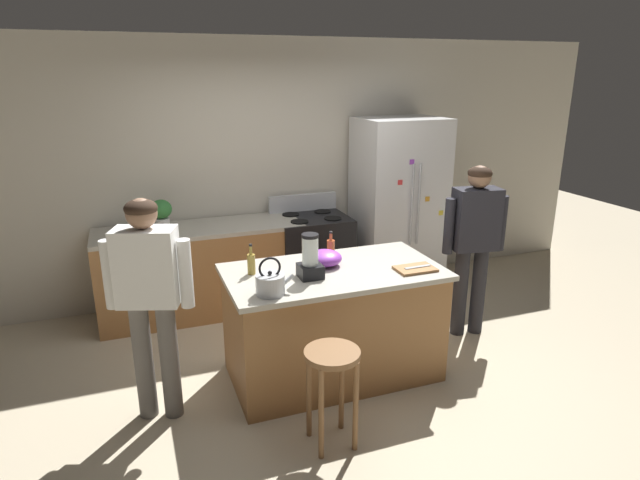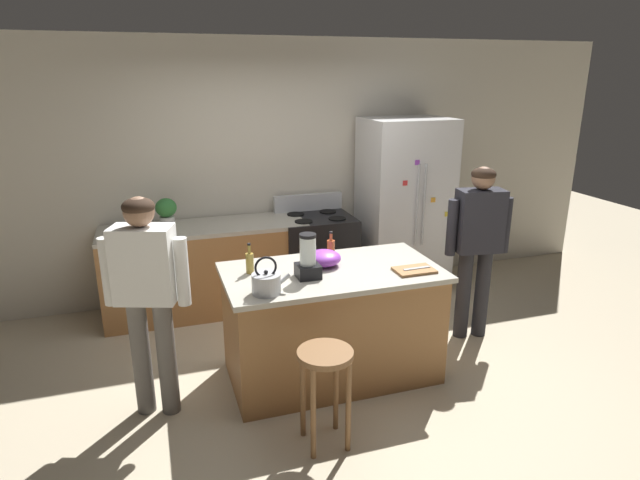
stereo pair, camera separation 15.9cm
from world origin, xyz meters
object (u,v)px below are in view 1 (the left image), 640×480
bottle_cooking_sauce (331,248)px  mixing_bowl (325,258)px  kitchen_island (333,323)px  bar_stool (332,372)px  stove_range (311,257)px  bottle_vinegar (251,263)px  blender_appliance (310,259)px  person_by_sink_right (474,235)px  chef_knife (418,267)px  tea_kettle (270,283)px  cutting_board (415,269)px  refrigerator (398,206)px  potted_plant (161,213)px  person_by_island_left (149,290)px

bottle_cooking_sauce → mixing_bowl: (-0.12, -0.18, -0.02)m
kitchen_island → bar_stool: bearing=-112.1°
stove_range → bottle_vinegar: (-0.97, -1.39, 0.53)m
blender_appliance → mixing_bowl: (0.19, 0.20, -0.08)m
bottle_vinegar → person_by_sink_right: bearing=2.9°
bar_stool → chef_knife: (0.92, 0.56, 0.40)m
tea_kettle → cutting_board: tea_kettle is taller
refrigerator → person_by_sink_right: size_ratio=1.19×
blender_appliance → stove_range: bearing=70.4°
potted_plant → person_by_island_left: bearing=-97.5°
kitchen_island → potted_plant: (-1.14, 1.55, 0.62)m
person_by_sink_right → potted_plant: 2.91m
refrigerator → tea_kettle: (-1.93, -1.78, 0.04)m
person_by_island_left → refrigerator: bearing=30.2°
kitchen_island → cutting_board: cutting_board is taller
bar_stool → chef_knife: size_ratio=3.09×
bar_stool → potted_plant: (-0.82, 2.34, 0.55)m
stove_range → blender_appliance: size_ratio=3.25×
person_by_sink_right → bottle_vinegar: 2.06m
bottle_vinegar → chef_knife: size_ratio=1.07×
refrigerator → potted_plant: refrigerator is taller
mixing_bowl → chef_knife: (0.63, -0.34, -0.04)m
mixing_bowl → tea_kettle: tea_kettle is taller
mixing_bowl → tea_kettle: bearing=-143.8°
kitchen_island → cutting_board: size_ratio=5.55×
bar_stool → bottle_cooking_sauce: 1.24m
potted_plant → cutting_board: potted_plant is taller
person_by_sink_right → blender_appliance: 1.70m
stove_range → blender_appliance: blender_appliance is taller
person_by_sink_right → potted_plant: person_by_sink_right is taller
refrigerator → blender_appliance: (-1.58, -1.59, 0.10)m
person_by_island_left → blender_appliance: 1.14m
person_by_island_left → kitchen_island: bearing=3.3°
tea_kettle → bar_stool: bearing=-62.9°
stove_range → potted_plant: (-1.50, 0.03, 0.61)m
potted_plant → mixing_bowl: potted_plant is taller
person_by_sink_right → tea_kettle: size_ratio=5.76×
bottle_vinegar → tea_kettle: 0.42m
blender_appliance → mixing_bowl: bearing=46.6°
potted_plant → bottle_vinegar: (0.53, -1.42, -0.09)m
refrigerator → mixing_bowl: bearing=-135.0°
stove_range → mixing_bowl: stove_range is taller
stove_range → person_by_sink_right: 1.76m
refrigerator → person_by_island_left: (-2.71, -1.58, 0.02)m
blender_appliance → cutting_board: bearing=-9.6°
cutting_board → blender_appliance: bearing=170.4°
kitchen_island → refrigerator: bearing=47.8°
kitchen_island → blender_appliance: (-0.22, -0.09, 0.59)m
cutting_board → chef_knife: size_ratio=1.36×
blender_appliance → kitchen_island: bearing=21.7°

